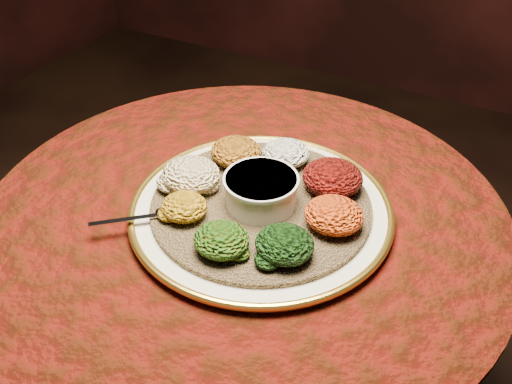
% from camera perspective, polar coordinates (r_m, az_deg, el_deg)
% --- Properties ---
extents(table, '(0.96, 0.96, 0.73)m').
position_cam_1_polar(table, '(1.16, -1.13, -8.56)').
color(table, black).
rests_on(table, ground).
extents(platter, '(0.50, 0.50, 0.02)m').
position_cam_1_polar(platter, '(1.02, 0.49, -1.79)').
color(platter, beige).
rests_on(platter, table).
extents(injera, '(0.51, 0.51, 0.01)m').
position_cam_1_polar(injera, '(1.01, 0.49, -1.32)').
color(injera, olive).
rests_on(injera, platter).
extents(stew_bowl, '(0.13, 0.13, 0.05)m').
position_cam_1_polar(stew_bowl, '(0.99, 0.50, 0.33)').
color(stew_bowl, silver).
rests_on(stew_bowl, injera).
extents(spoon, '(0.13, 0.10, 0.01)m').
position_cam_1_polar(spoon, '(0.99, -9.53, -2.23)').
color(spoon, silver).
rests_on(spoon, injera).
extents(portion_ayib, '(0.09, 0.09, 0.04)m').
position_cam_1_polar(portion_ayib, '(1.10, 3.05, 3.93)').
color(portion_ayib, white).
rests_on(portion_ayib, injera).
extents(portion_kitfo, '(0.11, 0.10, 0.05)m').
position_cam_1_polar(portion_kitfo, '(1.03, 7.67, 1.46)').
color(portion_kitfo, black).
rests_on(portion_kitfo, injera).
extents(portion_tikil, '(0.10, 0.09, 0.05)m').
position_cam_1_polar(portion_tikil, '(0.95, 7.80, -2.30)').
color(portion_tikil, '#A7680D').
rests_on(portion_tikil, injera).
extents(portion_gomen, '(0.09, 0.09, 0.05)m').
position_cam_1_polar(portion_gomen, '(0.89, 2.87, -5.23)').
color(portion_gomen, black).
rests_on(portion_gomen, injera).
extents(portion_mixveg, '(0.09, 0.09, 0.04)m').
position_cam_1_polar(portion_mixveg, '(0.90, -3.48, -4.80)').
color(portion_mixveg, '#943409').
rests_on(portion_mixveg, injera).
extents(portion_kik, '(0.08, 0.08, 0.04)m').
position_cam_1_polar(portion_kik, '(0.97, -7.19, -1.48)').
color(portion_kik, '#BD7E10').
rests_on(portion_kik, injera).
extents(portion_timatim, '(0.11, 0.10, 0.05)m').
position_cam_1_polar(portion_timatim, '(1.03, -6.51, 1.72)').
color(portion_timatim, maroon).
rests_on(portion_timatim, injera).
extents(portion_shiro, '(0.10, 0.09, 0.05)m').
position_cam_1_polar(portion_shiro, '(1.09, -2.01, 4.05)').
color(portion_shiro, '#9A5912').
rests_on(portion_shiro, injera).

